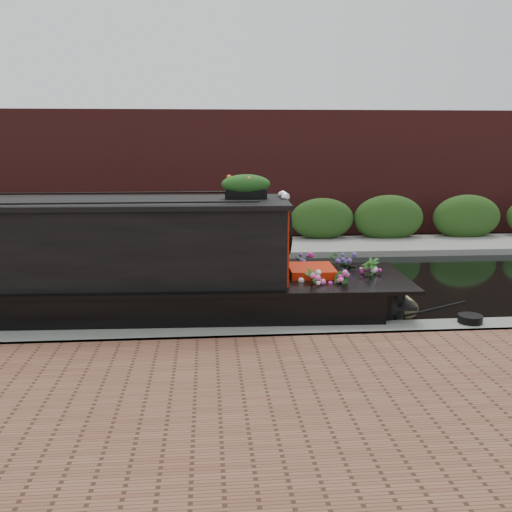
{
  "coord_description": "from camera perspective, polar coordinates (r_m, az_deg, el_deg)",
  "views": [
    {
      "loc": [
        1.01,
        -11.59,
        3.15
      ],
      "look_at": [
        1.96,
        -0.6,
        0.85
      ],
      "focal_mm": 40.0,
      "sensor_mm": 36.0,
      "label": 1
    }
  ],
  "objects": [
    {
      "name": "far_brick_wall",
      "position": [
        19.08,
        -7.89,
        2.19
      ],
      "size": [
        40.0,
        1.0,
        8.0
      ],
      "primitive_type": "cube",
      "color": "#511C1B",
      "rests_on": "ground"
    },
    {
      "name": "ground",
      "position": [
        12.05,
        -9.57,
        -3.52
      ],
      "size": [
        80.0,
        80.0,
        0.0
      ],
      "primitive_type": "plane",
      "color": "black",
      "rests_on": "ground"
    },
    {
      "name": "far_hedge",
      "position": [
        17.01,
        -8.24,
        1.01
      ],
      "size": [
        40.0,
        1.1,
        2.8
      ],
      "primitive_type": "cube",
      "color": "#244717",
      "rests_on": "ground"
    },
    {
      "name": "near_bank_coping",
      "position": [
        8.92,
        -11.25,
        -9.11
      ],
      "size": [
        40.0,
        0.6,
        0.5
      ],
      "primitive_type": "cube",
      "color": "slate",
      "rests_on": "ground"
    },
    {
      "name": "far_bank_path",
      "position": [
        16.13,
        -8.41,
        0.41
      ],
      "size": [
        40.0,
        2.4,
        0.34
      ],
      "primitive_type": "cube",
      "color": "gray",
      "rests_on": "ground"
    },
    {
      "name": "narrowboat",
      "position": [
        10.24,
        -20.33,
        -2.11
      ],
      "size": [
        11.81,
        2.47,
        2.76
      ],
      "rotation": [
        0.0,
        0.0,
        -0.04
      ],
      "color": "black",
      "rests_on": "ground"
    },
    {
      "name": "rope_fender",
      "position": [
        10.64,
        14.71,
        -4.86
      ],
      "size": [
        0.34,
        0.41,
        0.34
      ],
      "primitive_type": "cylinder",
      "rotation": [
        1.57,
        0.0,
        0.0
      ],
      "color": "olive",
      "rests_on": "ground"
    },
    {
      "name": "near_bank_pavers",
      "position": [
        5.66,
        -15.56,
        -22.54
      ],
      "size": [
        40.0,
        7.0,
        0.5
      ],
      "primitive_type": "cube",
      "color": "brown",
      "rests_on": "ground"
    },
    {
      "name": "coiled_mooring_rope",
      "position": [
        9.76,
        20.63,
        -5.89
      ],
      "size": [
        0.39,
        0.39,
        0.12
      ],
      "primitive_type": "cylinder",
      "color": "black",
      "rests_on": "near_bank_coping"
    }
  ]
}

